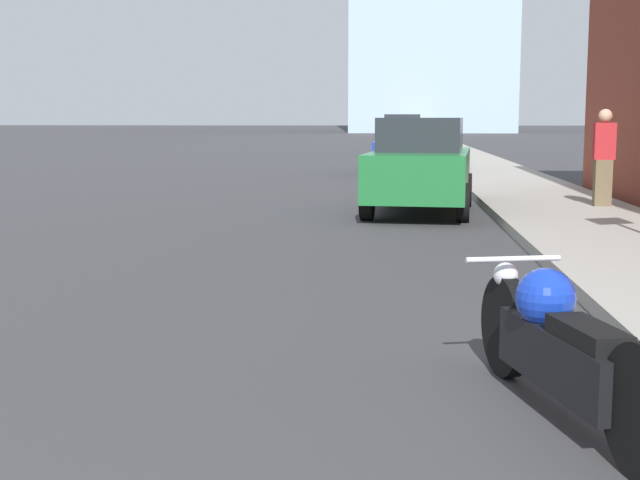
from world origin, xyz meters
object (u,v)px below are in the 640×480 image
(motorcycle, at_px, (560,346))
(parked_car_silver, at_px, (402,135))
(parked_car_green, at_px, (421,165))
(pedestrian, at_px, (604,157))
(parked_car_blue, at_px, (406,146))

(motorcycle, height_order, parked_car_silver, parked_car_silver)
(parked_car_green, bearing_deg, pedestrian, 5.59)
(parked_car_silver, xyz_separation_m, pedestrian, (3.13, -24.37, 0.11))
(motorcycle, distance_m, parked_car_blue, 22.22)
(motorcycle, xyz_separation_m, parked_car_silver, (-0.40, 35.20, 0.49))
(parked_car_silver, bearing_deg, motorcycle, -88.54)
(parked_car_green, relative_size, parked_car_silver, 0.98)
(parked_car_green, height_order, parked_car_silver, parked_car_silver)
(parked_car_blue, distance_m, parked_car_silver, 12.99)
(parked_car_blue, bearing_deg, parked_car_green, -87.69)
(parked_car_green, height_order, parked_car_blue, parked_car_green)
(motorcycle, xyz_separation_m, pedestrian, (2.74, 10.83, 0.60))
(motorcycle, relative_size, parked_car_green, 0.54)
(pedestrian, bearing_deg, parked_car_blue, 105.60)
(motorcycle, height_order, parked_car_green, parked_car_green)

